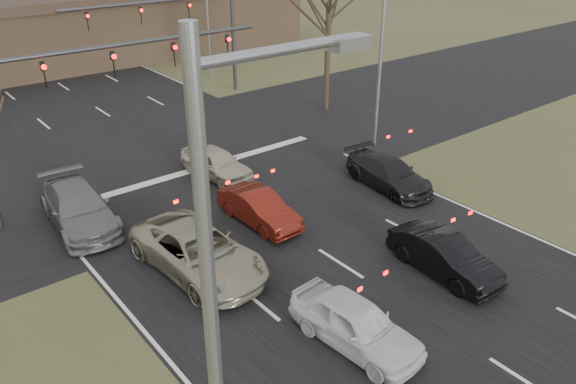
% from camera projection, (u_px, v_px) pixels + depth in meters
% --- Properties ---
extents(ground, '(360.00, 360.00, 0.00)m').
position_uv_depth(ground, '(407.00, 307.00, 17.23)').
color(ground, '#464A27').
rests_on(ground, ground).
extents(road_cross, '(200.00, 14.00, 0.02)m').
position_uv_depth(road_cross, '(174.00, 157.00, 27.73)').
color(road_cross, black).
rests_on(road_cross, ground).
extents(building, '(42.40, 10.40, 5.30)m').
position_uv_depth(building, '(52.00, 29.00, 43.77)').
color(building, brown).
rests_on(building, ground).
extents(mast_arm_near, '(12.12, 0.24, 8.00)m').
position_uv_depth(mast_arm_near, '(63.00, 83.00, 21.16)').
color(mast_arm_near, '#383A3D').
rests_on(mast_arm_near, ground).
extents(mast_arm_far, '(11.12, 0.24, 8.00)m').
position_uv_depth(mast_arm_far, '(194.00, 18.00, 34.54)').
color(mast_arm_far, '#383A3D').
rests_on(mast_arm_far, ground).
extents(streetlight_left, '(2.34, 0.25, 10.00)m').
position_uv_depth(streetlight_left, '(229.00, 382.00, 7.02)').
color(streetlight_left, gray).
rests_on(streetlight_left, ground).
extents(streetlight_right_near, '(2.34, 0.25, 10.00)m').
position_uv_depth(streetlight_right_near, '(380.00, 36.00, 26.65)').
color(streetlight_right_near, gray).
rests_on(streetlight_right_near, ground).
extents(car_silver_suv, '(2.94, 5.65, 1.52)m').
position_uv_depth(car_silver_suv, '(198.00, 251.00, 18.63)').
color(car_silver_suv, '#9B967D').
rests_on(car_silver_suv, ground).
extents(car_white_sedan, '(1.98, 4.20, 1.39)m').
position_uv_depth(car_white_sedan, '(356.00, 323.00, 15.47)').
color(car_white_sedan, silver).
rests_on(car_white_sedan, ground).
extents(car_black_hatch, '(1.67, 4.13, 1.34)m').
position_uv_depth(car_black_hatch, '(444.00, 255.00, 18.59)').
color(car_black_hatch, black).
rests_on(car_black_hatch, ground).
extents(car_charcoal_sedan, '(2.32, 4.68, 1.31)m').
position_uv_depth(car_charcoal_sedan, '(389.00, 173.00, 24.49)').
color(car_charcoal_sedan, black).
rests_on(car_charcoal_sedan, ground).
extents(car_grey_ahead, '(2.55, 5.36, 1.51)m').
position_uv_depth(car_grey_ahead, '(79.00, 207.00, 21.42)').
color(car_grey_ahead, slate).
rests_on(car_grey_ahead, ground).
extents(car_red_ahead, '(1.46, 3.93, 1.28)m').
position_uv_depth(car_red_ahead, '(259.00, 208.00, 21.62)').
color(car_red_ahead, '#5C140D').
rests_on(car_red_ahead, ground).
extents(car_silver_ahead, '(1.99, 4.11, 1.35)m').
position_uv_depth(car_silver_ahead, '(216.00, 163.00, 25.44)').
color(car_silver_ahead, '#C0B59B').
rests_on(car_silver_ahead, ground).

